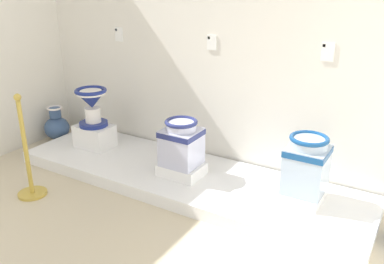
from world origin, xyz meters
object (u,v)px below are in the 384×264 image
Objects in this scene: plinth_block_slender_white at (95,136)px; antique_toilet_pale_glazed at (181,142)px; plinth_block_broad_patterned at (303,196)px; info_placard_third at (328,52)px; info_placard_second at (212,42)px; stanchion_post_near_left at (28,167)px; plinth_block_pale_glazed at (182,169)px; antique_toilet_broad_patterned at (307,163)px; decorative_vase_companion at (57,126)px; info_placard_first at (119,34)px; antique_toilet_slender_white at (92,102)px.

plinth_block_slender_white is 0.91× the size of antique_toilet_pale_glazed.
info_placard_third is at bearing 94.95° from plinth_block_broad_patterned.
plinth_block_broad_patterned is at bearing -21.12° from info_placard_second.
info_placard_third is 2.80m from stanchion_post_near_left.
plinth_block_pale_glazed is 1.17m from antique_toilet_broad_patterned.
antique_toilet_broad_patterned is at bearing -85.05° from info_placard_third.
decorative_vase_companion is at bearing 178.79° from plinth_block_broad_patterned.
info_placard_third is (2.26, 0.00, 0.01)m from info_placard_first.
plinth_block_pale_glazed is 2.51× the size of info_placard_third.
plinth_block_slender_white is at bearing -92.52° from info_placard_first.
antique_toilet_pale_glazed is at bearing -5.76° from decorative_vase_companion.
antique_toilet_broad_patterned is at bearing 1.00° from antique_toilet_slender_white.
info_placard_first is at bearing 26.54° from decorative_vase_companion.
stanchion_post_near_left is (-2.22, -0.98, 0.11)m from plinth_block_broad_patterned.
info_placard_first is 0.36× the size of decorative_vase_companion.
stanchion_post_near_left is at bearing -142.02° from antique_toilet_pale_glazed.
info_placard_third reaches higher than stanchion_post_near_left.
plinth_block_slender_white is 1.19m from plinth_block_pale_glazed.
antique_toilet_slender_white reaches higher than antique_toilet_broad_patterned.
plinth_block_slender_white is 1.65m from info_placard_second.
plinth_block_pale_glazed is 1.12× the size of plinth_block_broad_patterned.
antique_toilet_pale_glazed is 1.54m from info_placard_first.
antique_toilet_broad_patterned is 2.44m from stanchion_post_near_left.
antique_toilet_slender_white is 0.43× the size of stanchion_post_near_left.
plinth_block_slender_white is at bearing -168.13° from info_placard_third.
plinth_block_pale_glazed is at bearing -5.76° from decorative_vase_companion.
info_placard_first reaches higher than antique_toilet_slender_white.
info_placard_third is (1.09, 0.57, 1.13)m from plinth_block_pale_glazed.
info_placard_second is (-0.01, 0.57, 0.83)m from antique_toilet_pale_glazed.
stanchion_post_near_left is at bearing -156.14° from antique_toilet_broad_patterned.
info_placard_third is (-0.04, 0.44, 1.14)m from plinth_block_broad_patterned.
antique_toilet_slender_white is 0.82m from info_placard_first.
plinth_block_pale_glazed is (1.19, -0.09, -0.46)m from antique_toilet_slender_white.
plinth_block_slender_white is 0.92× the size of decorative_vase_companion.
stanchion_post_near_left is (-1.09, -0.85, -0.18)m from antique_toilet_pale_glazed.
info_placard_first is at bearing 169.19° from plinth_block_broad_patterned.
info_placard_third is at bearing 33.05° from stanchion_post_near_left.
decorative_vase_companion is (-0.75, -0.37, -1.11)m from info_placard_first.
decorative_vase_companion is at bearing -168.92° from info_placard_second.
antique_toilet_slender_white reaches higher than antique_toilet_pale_glazed.
plinth_block_broad_patterned is 0.72× the size of antique_toilet_broad_patterned.
plinth_block_slender_white is at bearing 95.81° from stanchion_post_near_left.
antique_toilet_slender_white is 1.16× the size of plinth_block_broad_patterned.
stanchion_post_near_left is (-1.09, -1.42, -1.02)m from info_placard_second.
info_placard_second is 0.90× the size of info_placard_third.
plinth_block_pale_glazed is at bearing 37.98° from stanchion_post_near_left.
antique_toilet_pale_glazed is 1.14m from antique_toilet_broad_patterned.
decorative_vase_companion is at bearing 171.80° from plinth_block_slender_white.
plinth_block_broad_patterned is (1.13, 0.13, -0.30)m from antique_toilet_pale_glazed.
info_placard_first is at bearing 93.01° from stanchion_post_near_left.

